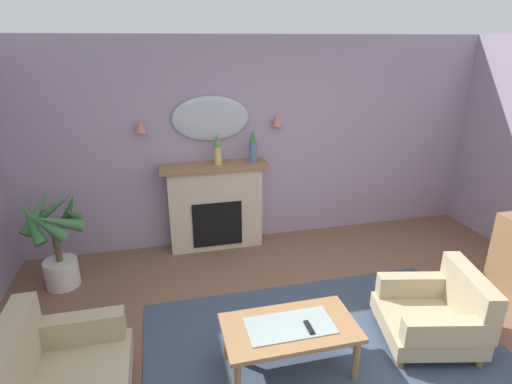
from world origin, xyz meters
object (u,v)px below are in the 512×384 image
at_px(mantel_vase_left, 218,149).
at_px(coffee_table, 290,331).
at_px(wall_mirror, 211,118).
at_px(potted_plant_corner_palm, 56,239).
at_px(mantel_vase_right, 253,146).
at_px(wall_sconce_left, 141,126).
at_px(wall_sconce_right, 277,120).
at_px(fireplace, 215,207).
at_px(tv_remote, 309,328).
at_px(armchair_in_corner, 438,312).

xyz_separation_m(mantel_vase_left, coffee_table, (0.21, -2.31, -0.98)).
xyz_separation_m(wall_mirror, potted_plant_corner_palm, (-1.83, -0.67, -1.12)).
bearing_deg(mantel_vase_right, potted_plant_corner_palm, -167.81).
xyz_separation_m(wall_sconce_left, wall_sconce_right, (1.70, 0.00, 0.00)).
xyz_separation_m(fireplace, wall_mirror, (-0.00, 0.14, 1.14)).
bearing_deg(tv_remote, mantel_vase_right, 87.64).
bearing_deg(wall_mirror, mantel_vase_right, -18.78).
bearing_deg(potted_plant_corner_palm, armchair_in_corner, -26.83).
bearing_deg(tv_remote, wall_mirror, 98.96).
distance_m(wall_mirror, wall_sconce_left, 0.85).
xyz_separation_m(mantel_vase_right, coffee_table, (-0.24, -2.31, -0.98)).
relative_size(wall_mirror, potted_plant_corner_palm, 0.86).
relative_size(wall_mirror, wall_sconce_left, 6.86).
relative_size(wall_sconce_left, armchair_in_corner, 0.14).
distance_m(mantel_vase_left, mantel_vase_right, 0.45).
relative_size(mantel_vase_left, wall_mirror, 0.41).
bearing_deg(wall_sconce_left, tv_remote, -63.39).
height_order(tv_remote, potted_plant_corner_palm, potted_plant_corner_palm).
bearing_deg(wall_sconce_left, mantel_vase_left, -7.59).
xyz_separation_m(fireplace, mantel_vase_left, (0.05, -0.03, 0.79)).
bearing_deg(wall_sconce_left, coffee_table, -65.35).
distance_m(mantel_vase_right, armchair_in_corner, 2.79).
bearing_deg(wall_mirror, potted_plant_corner_palm, -159.82).
height_order(wall_mirror, tv_remote, wall_mirror).
bearing_deg(wall_sconce_left, wall_mirror, 3.37).
xyz_separation_m(wall_sconce_left, potted_plant_corner_palm, (-0.98, -0.62, -1.07)).
bearing_deg(potted_plant_corner_palm, wall_mirror, 20.18).
bearing_deg(potted_plant_corner_palm, coffee_table, -40.68).
xyz_separation_m(fireplace, armchair_in_corner, (1.69, -2.32, -0.27)).
height_order(mantel_vase_left, wall_sconce_right, wall_sconce_right).
relative_size(wall_sconce_left, coffee_table, 0.13).
relative_size(coffee_table, armchair_in_corner, 1.13).
bearing_deg(mantel_vase_right, wall_mirror, 161.22).
height_order(fireplace, potted_plant_corner_palm, fireplace).
bearing_deg(armchair_in_corner, coffee_table, -179.20).
distance_m(mantel_vase_left, potted_plant_corner_palm, 2.10).
distance_m(mantel_vase_right, wall_sconce_right, 0.47).
relative_size(wall_sconce_right, tv_remote, 0.88).
relative_size(wall_sconce_right, coffee_table, 0.13).
xyz_separation_m(fireplace, wall_sconce_right, (0.85, 0.09, 1.09)).
distance_m(wall_sconce_right, coffee_table, 2.81).
bearing_deg(wall_sconce_left, armchair_in_corner, -43.45).
height_order(wall_mirror, coffee_table, wall_mirror).
xyz_separation_m(coffee_table, potted_plant_corner_palm, (-2.10, 1.80, 0.20)).
height_order(fireplace, coffee_table, fireplace).
xyz_separation_m(tv_remote, armchair_in_corner, (1.29, 0.09, -0.15)).
distance_m(mantel_vase_left, wall_sconce_left, 0.96).
height_order(fireplace, wall_sconce_right, wall_sconce_right).
relative_size(mantel_vase_right, wall_sconce_left, 2.96).
height_order(coffee_table, tv_remote, tv_remote).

